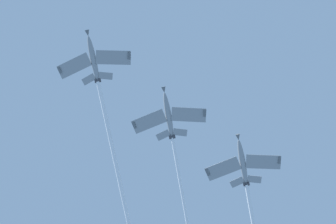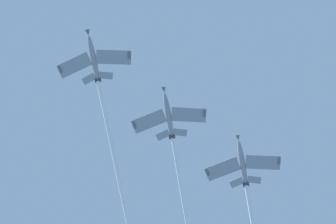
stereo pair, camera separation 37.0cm
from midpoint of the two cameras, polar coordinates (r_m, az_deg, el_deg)
name	(u,v)px [view 1 (the left image)]	position (r m, az deg, el deg)	size (l,w,h in m)	color
jet_lead	(106,119)	(135.44, -6.80, -0.73)	(42.51, 41.59, 24.36)	gray
jet_second	(175,151)	(135.44, 0.82, -4.32)	(39.27, 37.00, 22.11)	gray
jet_third	(250,205)	(138.56, 9.17, -10.18)	(38.04, 36.44, 19.60)	gray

